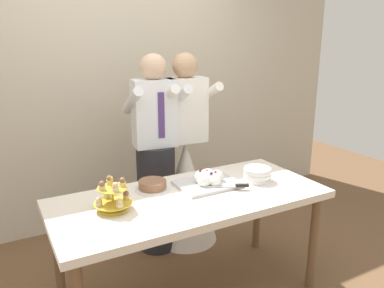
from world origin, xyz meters
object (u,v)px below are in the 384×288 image
person_bride (186,178)px  dessert_table (191,205)px  plate_stack (257,174)px  round_cake (153,185)px  person_groom (156,166)px  main_cake_tray (208,180)px  cupcake_stand (113,197)px

person_bride → dessert_table: bearing=-115.1°
plate_stack → dessert_table: bearing=-179.5°
dessert_table → plate_stack: bearing=0.5°
round_cake → person_groom: (0.25, 0.53, -0.06)m
round_cake → person_bride: size_ratio=0.14×
main_cake_tray → person_bride: size_ratio=0.25×
dessert_table → cupcake_stand: cupcake_stand is taller
cupcake_stand → round_cake: size_ratio=0.96×
round_cake → main_cake_tray: bearing=-18.1°
dessert_table → person_bride: person_bride is taller
round_cake → person_groom: size_ratio=0.14×
person_groom → person_bride: same height
cupcake_stand → person_bride: person_bride is taller
cupcake_stand → plate_stack: 1.06m
cupcake_stand → dessert_table: bearing=-2.8°
cupcake_stand → round_cake: (0.33, 0.18, -0.05)m
person_bride → round_cake: bearing=-134.9°
plate_stack → round_cake: bearing=164.4°
plate_stack → main_cake_tray: bearing=166.9°
plate_stack → person_bride: 0.80m
dessert_table → person_bride: size_ratio=1.08×
main_cake_tray → person_bride: person_bride is taller
round_cake → person_groom: 0.59m
main_cake_tray → person_groom: (-0.12, 0.65, -0.07)m
round_cake → cupcake_stand: bearing=-150.9°
dessert_table → plate_stack: size_ratio=9.01×
dessert_table → main_cake_tray: (0.18, 0.09, 0.12)m
cupcake_stand → plate_stack: (1.06, -0.02, -0.03)m
cupcake_stand → main_cake_tray: cupcake_stand is taller
main_cake_tray → round_cake: bearing=161.9°
plate_stack → person_groom: (-0.48, 0.73, -0.08)m
person_groom → person_bride: size_ratio=1.00×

